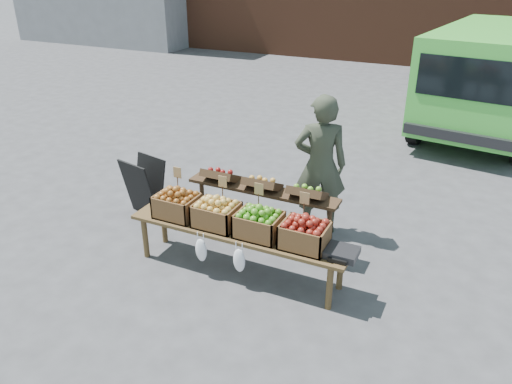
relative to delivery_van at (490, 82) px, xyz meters
The scene contains 11 objects.
ground 6.79m from the delivery_van, 103.57° to the right, with size 80.00×80.00×0.00m, color #434346.
delivery_van is the anchor object (origin of this frame).
vendor 5.85m from the delivery_van, 107.76° to the right, with size 0.70×0.46×1.92m, color #323829.
chalkboard_sign 7.54m from the delivery_van, 124.01° to the right, with size 0.57×0.32×0.87m, color black, non-canonical shape.
back_table 6.69m from the delivery_van, 110.34° to the right, with size 2.10×0.44×1.04m, color #372516, non-canonical shape.
display_bench 7.38m from the delivery_van, 108.26° to the right, with size 2.70×0.56×0.57m, color #4E3A1F, non-canonical shape.
crate_golden_apples 7.64m from the delivery_van, 114.15° to the right, with size 0.50×0.40×0.28m, color #8E5515, non-canonical shape.
crate_russet_pears 7.44m from the delivery_van, 110.27° to the right, with size 0.50×0.40×0.28m, color gold, non-canonical shape.
crate_red_apples 7.26m from the delivery_van, 106.19° to the right, with size 0.50×0.40×0.28m, color #3F7C17, non-canonical shape.
crate_green_apples 7.13m from the delivery_van, 101.94° to the right, with size 0.50×0.40×0.28m, color maroon, non-canonical shape.
weighing_scale 7.06m from the delivery_van, 98.56° to the right, with size 0.34×0.30×0.08m, color black.
Camera 1 is at (1.64, -4.90, 3.46)m, focal length 35.00 mm.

